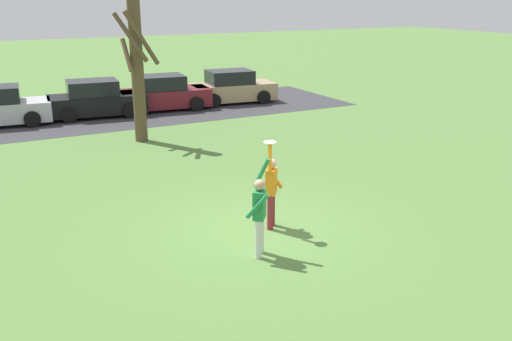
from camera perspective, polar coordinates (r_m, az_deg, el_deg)
ground_plane at (r=12.95m, az=0.82°, el=-5.96°), size 120.00×120.00×0.00m
person_catcher at (r=12.70m, az=1.57°, el=-1.70°), size 0.54×0.58×2.08m
person_defender at (r=11.34m, az=0.35°, el=-4.13°), size 0.64×0.66×2.05m
frisbee_disc at (r=12.16m, az=1.44°, el=2.90°), size 0.27×0.27×0.02m
parked_car_black at (r=25.57m, az=-15.96°, el=6.92°), size 4.27×2.37×1.59m
parked_car_maroon at (r=26.44m, az=-9.39°, el=7.69°), size 4.27×2.37×1.59m
parked_car_tan at (r=27.83m, az=-2.46°, el=8.40°), size 4.27×2.37×1.59m
parking_strip at (r=25.63m, az=-16.37°, el=5.26°), size 24.00×6.40×0.01m
bare_tree_tall at (r=20.47m, az=-12.03°, el=10.56°), size 1.49×1.21×5.41m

